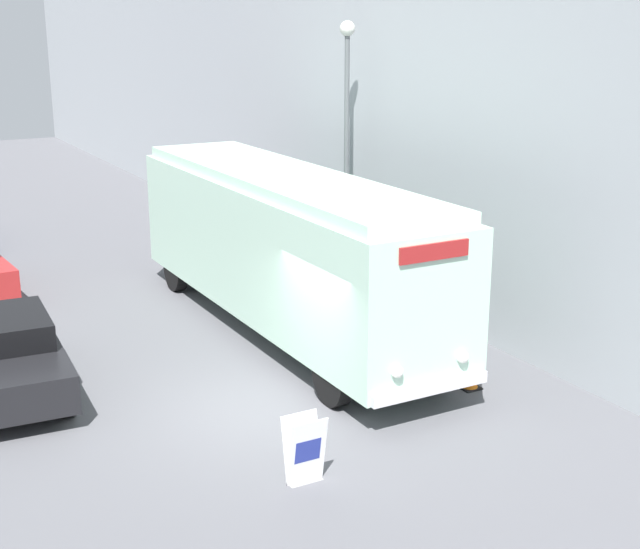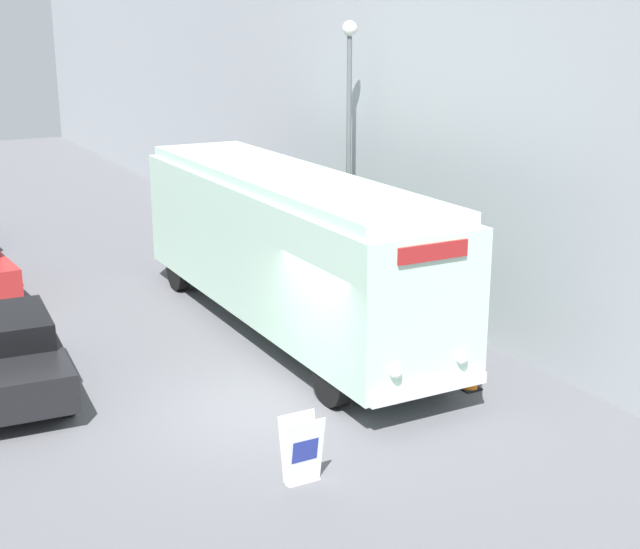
{
  "view_description": "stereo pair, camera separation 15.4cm",
  "coord_description": "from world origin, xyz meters",
  "px_view_note": "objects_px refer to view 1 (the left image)",
  "views": [
    {
      "loc": [
        -6.02,
        -13.02,
        6.59
      ],
      "look_at": [
        1.68,
        0.92,
        2.02
      ],
      "focal_mm": 50.0,
      "sensor_mm": 36.0,
      "label": 1
    },
    {
      "loc": [
        -5.89,
        -13.09,
        6.59
      ],
      "look_at": [
        1.68,
        0.92,
        2.02
      ],
      "focal_mm": 50.0,
      "sensor_mm": 36.0,
      "label": 2
    }
  ],
  "objects_px": {
    "sign_board": "(305,450)",
    "streetlamp": "(347,121)",
    "vintage_bus": "(284,243)",
    "parked_car_near": "(9,354)",
    "traffic_cone": "(470,375)"
  },
  "relations": [
    {
      "from": "streetlamp",
      "to": "sign_board",
      "type": "bearing_deg",
      "value": -124.06
    },
    {
      "from": "sign_board",
      "to": "streetlamp",
      "type": "bearing_deg",
      "value": 55.94
    },
    {
      "from": "parked_car_near",
      "to": "traffic_cone",
      "type": "bearing_deg",
      "value": -24.25
    },
    {
      "from": "vintage_bus",
      "to": "parked_car_near",
      "type": "relative_size",
      "value": 2.44
    },
    {
      "from": "streetlamp",
      "to": "parked_car_near",
      "type": "height_order",
      "value": "streetlamp"
    },
    {
      "from": "sign_board",
      "to": "traffic_cone",
      "type": "bearing_deg",
      "value": 20.05
    },
    {
      "from": "vintage_bus",
      "to": "streetlamp",
      "type": "bearing_deg",
      "value": 35.49
    },
    {
      "from": "vintage_bus",
      "to": "sign_board",
      "type": "relative_size",
      "value": 10.55
    },
    {
      "from": "vintage_bus",
      "to": "streetlamp",
      "type": "xyz_separation_m",
      "value": [
        2.67,
        1.9,
        2.28
      ]
    },
    {
      "from": "vintage_bus",
      "to": "streetlamp",
      "type": "distance_m",
      "value": 3.99
    },
    {
      "from": "parked_car_near",
      "to": "traffic_cone",
      "type": "distance_m",
      "value": 8.45
    },
    {
      "from": "sign_board",
      "to": "streetlamp",
      "type": "xyz_separation_m",
      "value": [
        5.44,
        8.05,
        3.75
      ]
    },
    {
      "from": "vintage_bus",
      "to": "parked_car_near",
      "type": "distance_m",
      "value": 6.08
    },
    {
      "from": "traffic_cone",
      "to": "vintage_bus",
      "type": "bearing_deg",
      "value": 108.53
    },
    {
      "from": "vintage_bus",
      "to": "sign_board",
      "type": "xyz_separation_m",
      "value": [
        -2.77,
        -6.14,
        -1.47
      ]
    }
  ]
}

